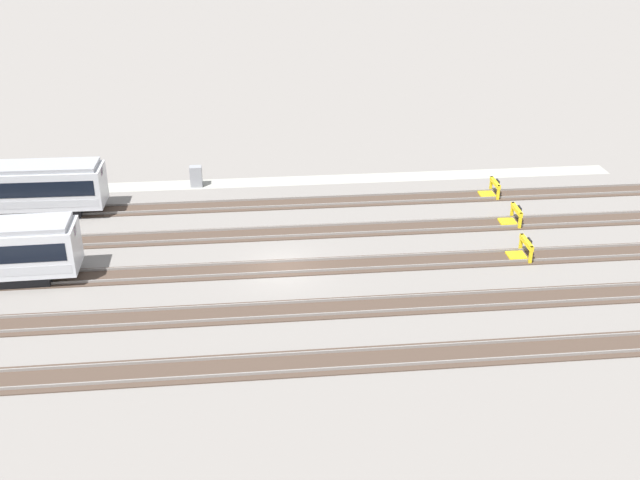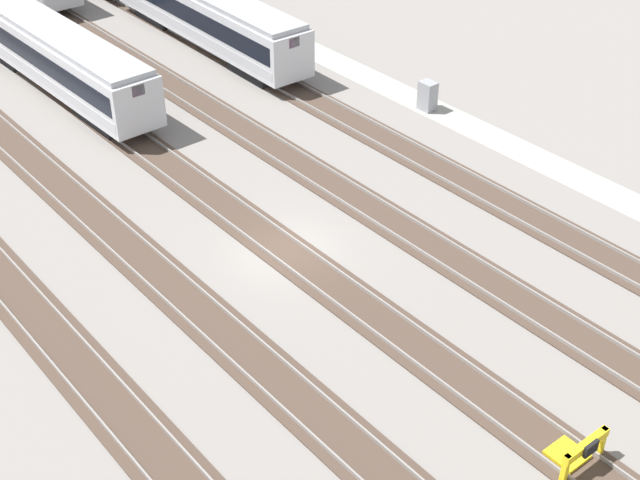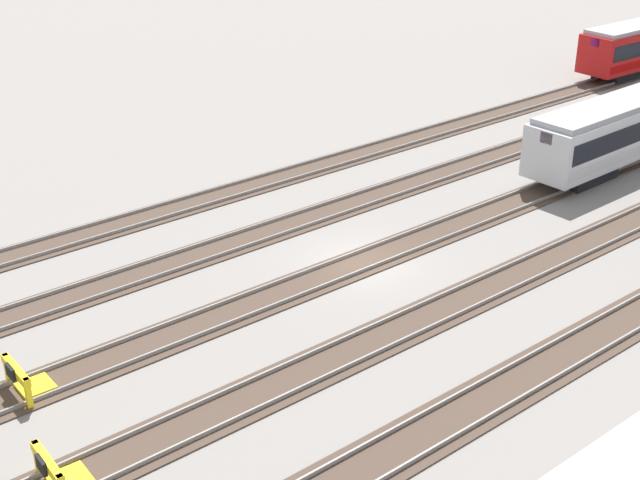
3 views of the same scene
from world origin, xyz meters
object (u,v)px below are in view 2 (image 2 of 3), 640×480
at_px(subway_car_front_row_leftmost, 56,55).
at_px(bumper_stop_middle_track, 577,452).
at_px(subway_car_front_row_rightmost, 207,14).
at_px(electrical_cabinet, 428,96).

xyz_separation_m(subway_car_front_row_leftmost, bumper_stop_middle_track, (-35.72, -0.05, -1.53)).
xyz_separation_m(subway_car_front_row_rightmost, bumper_stop_middle_track, (-35.72, 9.94, -1.53)).
xyz_separation_m(bumper_stop_middle_track, electrical_cabinet, (20.65, -14.12, 0.29)).
relative_size(subway_car_front_row_leftmost, electrical_cabinet, 11.29).
relative_size(subway_car_front_row_rightmost, bumper_stop_middle_track, 9.01).
height_order(subway_car_front_row_leftmost, electrical_cabinet, subway_car_front_row_leftmost).
bearing_deg(electrical_cabinet, bumper_stop_middle_track, 145.64).
bearing_deg(bumper_stop_middle_track, subway_car_front_row_leftmost, 0.09).
height_order(subway_car_front_row_rightmost, bumper_stop_middle_track, subway_car_front_row_rightmost).
distance_m(subway_car_front_row_leftmost, bumper_stop_middle_track, 35.75).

